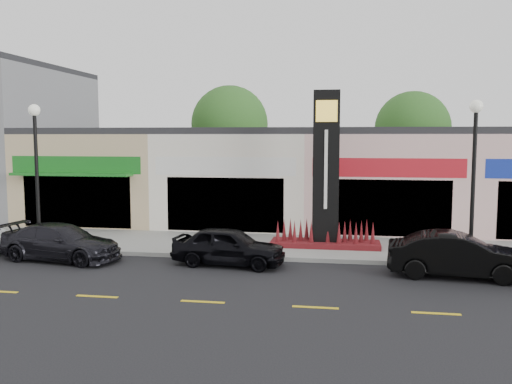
% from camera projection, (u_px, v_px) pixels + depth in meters
% --- Properties ---
extents(ground, '(120.00, 120.00, 0.00)m').
position_uv_depth(ground, '(227.00, 274.00, 17.40)').
color(ground, black).
rests_on(ground, ground).
extents(sidewalk, '(52.00, 4.30, 0.15)m').
position_uv_depth(sidewalk, '(250.00, 245.00, 21.66)').
color(sidewalk, gray).
rests_on(sidewalk, ground).
extents(curb, '(52.00, 0.20, 0.15)m').
position_uv_depth(curb, '(239.00, 257.00, 19.45)').
color(curb, gray).
rests_on(curb, ground).
extents(shop_beige, '(7.00, 10.85, 4.80)m').
position_uv_depth(shop_beige, '(120.00, 173.00, 29.76)').
color(shop_beige, tan).
rests_on(shop_beige, ground).
extents(shop_cream, '(7.00, 10.01, 4.80)m').
position_uv_depth(shop_cream, '(245.00, 174.00, 28.66)').
color(shop_cream, beige).
rests_on(shop_cream, ground).
extents(shop_pink_w, '(7.00, 10.01, 4.80)m').
position_uv_depth(shop_pink_w, '(380.00, 176.00, 27.54)').
color(shop_pink_w, beige).
rests_on(shop_pink_w, ground).
extents(tree_rear_west, '(5.20, 5.20, 7.83)m').
position_uv_depth(tree_rear_west, '(230.00, 124.00, 36.65)').
color(tree_rear_west, '#382619').
rests_on(tree_rear_west, ground).
extents(tree_rear_mid, '(4.80, 4.80, 7.29)m').
position_uv_depth(tree_rear_mid, '(412.00, 129.00, 34.77)').
color(tree_rear_mid, '#382619').
rests_on(tree_rear_mid, ground).
extents(lamp_west_near, '(0.44, 0.44, 5.47)m').
position_uv_depth(lamp_west_near, '(36.00, 161.00, 20.77)').
color(lamp_west_near, black).
rests_on(lamp_west_near, sidewalk).
extents(lamp_east_near, '(0.44, 0.44, 5.47)m').
position_uv_depth(lamp_east_near, '(474.00, 164.00, 18.23)').
color(lamp_east_near, black).
rests_on(lamp_east_near, sidewalk).
extents(pylon_sign, '(4.20, 1.30, 6.00)m').
position_uv_depth(pylon_sign, '(326.00, 192.00, 20.81)').
color(pylon_sign, '#5D1710').
rests_on(pylon_sign, sidewalk).
extents(car_dark_sedan, '(2.45, 4.67, 1.29)m').
position_uv_depth(car_dark_sedan, '(61.00, 242.00, 19.29)').
color(car_dark_sedan, black).
rests_on(car_dark_sedan, ground).
extents(car_black_sedan, '(1.99, 4.03, 1.32)m').
position_uv_depth(car_black_sedan, '(229.00, 246.00, 18.52)').
color(car_black_sedan, black).
rests_on(car_black_sedan, ground).
extents(car_black_conv, '(1.88, 4.39, 1.40)m').
position_uv_depth(car_black_conv, '(458.00, 255.00, 16.90)').
color(car_black_conv, black).
rests_on(car_black_conv, ground).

